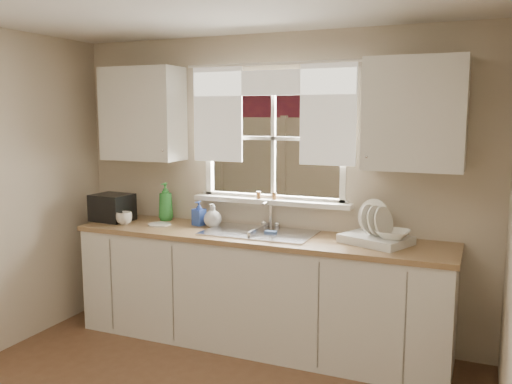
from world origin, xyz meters
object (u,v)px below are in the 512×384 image
at_px(cup, 124,218).
at_px(soap_bottle_a, 166,202).
at_px(black_appliance, 112,207).
at_px(dish_rack, 376,235).

bearing_deg(cup, soap_bottle_a, 30.00).
xyz_separation_m(cup, black_appliance, (-0.20, 0.10, 0.06)).
bearing_deg(black_appliance, dish_rack, 5.37).
bearing_deg(cup, black_appliance, 129.93).
relative_size(soap_bottle_a, cup, 2.45).
bearing_deg(black_appliance, soap_bottle_a, 28.58).
relative_size(soap_bottle_a, black_appliance, 1.05).
height_order(dish_rack, soap_bottle_a, soap_bottle_a).
relative_size(dish_rack, black_appliance, 1.72).
bearing_deg(cup, dish_rack, -18.44).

